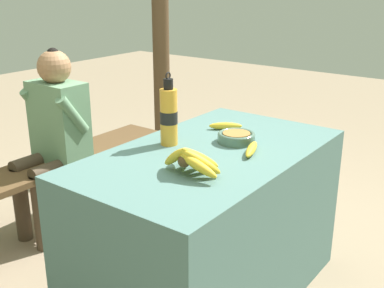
# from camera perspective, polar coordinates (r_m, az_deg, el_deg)

# --- Properties ---
(market_counter) EXTENTS (1.31, 0.76, 0.76)m
(market_counter) POSITION_cam_1_polar(r_m,az_deg,el_deg) (2.33, 1.99, -9.65)
(market_counter) COLOR #4C706B
(market_counter) RESTS_ON ground_plane
(banana_bunch_ripe) EXTENTS (0.18, 0.29, 0.13)m
(banana_bunch_ripe) POSITION_cam_1_polar(r_m,az_deg,el_deg) (1.89, -0.16, -1.78)
(banana_bunch_ripe) COLOR #4C381E
(banana_bunch_ripe) RESTS_ON market_counter
(serving_bowl) EXTENTS (0.18, 0.18, 0.05)m
(serving_bowl) POSITION_cam_1_polar(r_m,az_deg,el_deg) (2.28, 5.28, 0.85)
(serving_bowl) COLOR #4C6B5B
(serving_bowl) RESTS_ON market_counter
(water_bottle) EXTENTS (0.08, 0.08, 0.34)m
(water_bottle) POSITION_cam_1_polar(r_m,az_deg,el_deg) (2.21, -2.77, 3.36)
(water_bottle) COLOR gold
(water_bottle) RESTS_ON market_counter
(loose_banana_front) EXTENTS (0.20, 0.10, 0.04)m
(loose_banana_front) POSITION_cam_1_polar(r_m,az_deg,el_deg) (2.15, 7.06, -0.61)
(loose_banana_front) COLOR gold
(loose_banana_front) RESTS_ON market_counter
(loose_banana_side) EXTENTS (0.13, 0.16, 0.04)m
(loose_banana_side) POSITION_cam_1_polar(r_m,az_deg,el_deg) (2.47, 4.00, 2.15)
(loose_banana_side) COLOR gold
(loose_banana_side) RESTS_ON market_counter
(wooden_bench) EXTENTS (1.75, 0.32, 0.45)m
(wooden_bench) POSITION_cam_1_polar(r_m,az_deg,el_deg) (3.02, -16.55, -3.39)
(wooden_bench) COLOR brown
(wooden_bench) RESTS_ON ground_plane
(seated_vendor) EXTENTS (0.40, 0.39, 1.13)m
(seated_vendor) POSITION_cam_1_polar(r_m,az_deg,el_deg) (2.93, -16.12, 1.65)
(seated_vendor) COLOR #473828
(seated_vendor) RESTS_ON ground_plane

